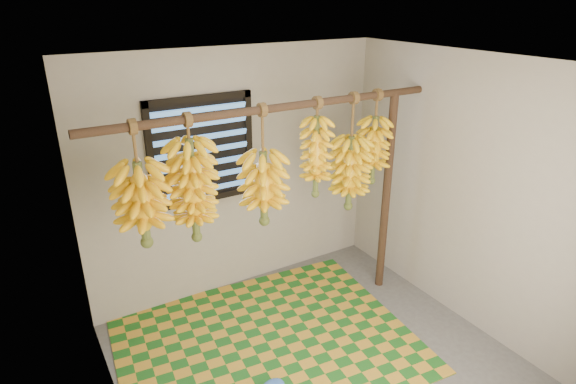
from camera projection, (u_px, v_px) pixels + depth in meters
floor at (323, 368)px, 3.91m from camera, size 3.00×3.00×0.01m
ceiling at (333, 65)px, 2.99m from camera, size 3.00×3.00×0.01m
wall_back at (237, 174)px, 4.65m from camera, size 3.00×0.01×2.40m
wall_left at (111, 300)px, 2.74m from camera, size 0.01×3.00×2.40m
wall_right at (469, 195)px, 4.17m from camera, size 0.01×3.00×2.40m
window at (202, 151)px, 4.34m from camera, size 1.00×0.04×1.00m
hanging_pole at (278, 108)px, 3.70m from camera, size 3.00×0.06×0.06m
support_post at (386, 196)px, 4.65m from camera, size 0.08×0.08×2.00m
woven_mat at (267, 342)px, 4.18m from camera, size 2.65×2.21×0.01m
banana_bunch_a at (142, 205)px, 3.39m from camera, size 0.39×0.39×0.93m
banana_bunch_b at (193, 191)px, 3.56m from camera, size 0.36×0.36×0.99m
banana_bunch_c at (264, 188)px, 3.88m from camera, size 0.38×0.38×1.00m
banana_bunch_d at (316, 157)px, 4.05m from camera, size 0.28×0.28×0.87m
banana_bunch_e at (350, 173)px, 4.31m from camera, size 0.37×0.37×1.07m
banana_bunch_f at (374, 150)px, 4.37m from camera, size 0.31×0.31×0.87m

